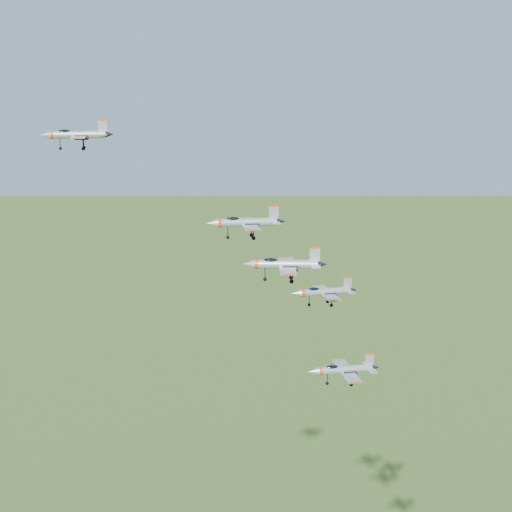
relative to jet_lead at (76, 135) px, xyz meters
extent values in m
cylinder|color=#A4A9B0|center=(0.34, -0.02, -0.03)|extent=(8.60, 1.65, 1.24)
cone|color=#A4A9B0|center=(-4.78, 0.23, -0.03)|extent=(1.77, 1.32, 1.24)
cone|color=black|center=(5.27, -0.26, -0.03)|extent=(1.38, 1.11, 1.05)
ellipsoid|color=black|center=(-1.75, 0.08, 0.44)|extent=(2.13, 0.99, 0.78)
cube|color=#A4A9B0|center=(0.40, -2.68, -0.27)|extent=(2.38, 4.28, 0.13)
cube|color=#A4A9B0|center=(0.66, 2.63, -0.27)|extent=(2.38, 4.28, 0.13)
cube|color=#A4A9B0|center=(4.23, -0.20, 1.25)|extent=(1.43, 0.18, 2.00)
cube|color=#C6400E|center=(4.23, -0.20, 2.30)|extent=(1.05, 0.18, 0.33)
cylinder|color=#A4A9B0|center=(24.71, -14.82, -12.54)|extent=(9.02, 1.96, 1.29)
cone|color=#A4A9B0|center=(19.36, -14.42, -12.54)|extent=(1.88, 1.42, 1.29)
cone|color=black|center=(29.87, -15.20, -12.54)|extent=(1.47, 1.20, 1.10)
ellipsoid|color=black|center=(22.53, -14.65, -12.05)|extent=(2.25, 1.09, 0.82)
cube|color=#A4A9B0|center=(24.70, -17.61, -12.79)|extent=(2.61, 4.53, 0.14)
cube|color=#A4A9B0|center=(25.12, -12.05, -12.79)|extent=(2.61, 4.53, 0.14)
cube|color=#A4A9B0|center=(28.78, -15.12, -11.19)|extent=(1.50, 0.23, 2.09)
cube|color=#C6400E|center=(28.78, -15.12, -10.10)|extent=(1.10, 0.22, 0.35)
cylinder|color=#A4A9B0|center=(28.43, -23.57, -17.14)|extent=(9.00, 3.39, 1.29)
cone|color=#A4A9B0|center=(23.22, -22.29, -17.14)|extent=(2.05, 1.68, 1.29)
cone|color=black|center=(33.45, -24.80, -17.14)|extent=(1.61, 1.40, 1.10)
ellipsoid|color=black|center=(26.31, -23.05, -16.65)|extent=(2.35, 1.42, 0.82)
cube|color=#A4A9B0|center=(27.96, -26.32, -17.39)|extent=(3.26, 4.79, 0.14)
cube|color=#A4A9B0|center=(29.29, -20.91, -17.39)|extent=(3.26, 4.79, 0.14)
cube|color=#A4A9B0|center=(32.39, -24.54, -15.80)|extent=(1.48, 0.47, 2.09)
cube|color=#C6400E|center=(32.39, -24.54, -14.70)|extent=(1.10, 0.40, 0.35)
cylinder|color=#A4A9B0|center=(40.24, -6.54, -26.86)|extent=(8.69, 1.41, 1.25)
cone|color=#A4A9B0|center=(35.04, -6.44, -26.86)|extent=(1.76, 1.28, 1.25)
cone|color=black|center=(45.25, -6.63, -26.86)|extent=(1.37, 1.09, 1.06)
ellipsoid|color=black|center=(38.12, -6.50, -26.39)|extent=(2.14, 0.94, 0.79)
cube|color=#A4A9B0|center=(40.38, -9.24, -27.10)|extent=(2.29, 4.28, 0.13)
cube|color=#A4A9B0|center=(40.48, -3.84, -27.10)|extent=(2.29, 4.28, 0.13)
cube|color=#A4A9B0|center=(44.19, -6.61, -25.56)|extent=(1.45, 0.14, 2.02)
cube|color=#C6400E|center=(44.19, -6.61, -24.50)|extent=(1.06, 0.15, 0.34)
cylinder|color=#A4A9B0|center=(37.95, -23.30, -34.15)|extent=(8.32, 1.68, 1.19)
cone|color=#A4A9B0|center=(33.00, -23.01, -34.15)|extent=(1.72, 1.29, 1.19)
cone|color=black|center=(42.72, -23.59, -34.15)|extent=(1.34, 1.09, 1.01)
ellipsoid|color=black|center=(35.94, -23.18, -33.70)|extent=(2.07, 0.98, 0.76)
cube|color=#A4A9B0|center=(37.98, -25.88, -34.38)|extent=(2.35, 4.16, 0.13)
cube|color=#A4A9B0|center=(38.29, -20.75, -34.38)|extent=(2.35, 4.16, 0.13)
cube|color=#A4A9B0|center=(41.71, -23.53, -32.91)|extent=(1.38, 0.19, 1.93)
cube|color=#C6400E|center=(41.71, -23.53, -31.90)|extent=(1.02, 0.19, 0.32)
camera|label=1|loc=(2.24, -118.28, 7.64)|focal=50.00mm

